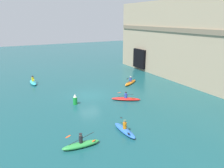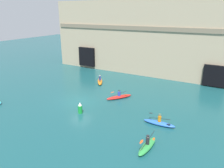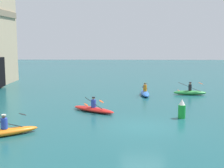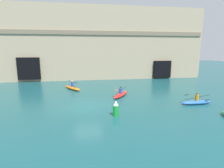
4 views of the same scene
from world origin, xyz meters
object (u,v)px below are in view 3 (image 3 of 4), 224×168
at_px(kayak_red, 94,109).
at_px(kayak_blue, 145,93).
at_px(kayak_green, 190,92).
at_px(kayak_orange, 5,131).
at_px(marker_buoy, 182,109).

height_order(kayak_red, kayak_blue, kayak_blue).
xyz_separation_m(kayak_green, kayak_red, (-6.92, 8.16, -0.04)).
height_order(kayak_red, kayak_orange, kayak_orange).
bearing_deg(kayak_red, kayak_orange, 86.96).
relative_size(kayak_blue, marker_buoy, 2.48).
bearing_deg(kayak_red, kayak_green, -105.93).
relative_size(kayak_green, kayak_red, 0.90).
relative_size(kayak_green, kayak_blue, 0.97).
bearing_deg(kayak_green, kayak_blue, 8.07).
bearing_deg(kayak_blue, kayak_red, -33.38).
bearing_deg(marker_buoy, kayak_green, -15.67).
relative_size(kayak_red, marker_buoy, 2.66).
bearing_deg(marker_buoy, kayak_blue, 11.90).
relative_size(kayak_red, kayak_blue, 1.07).
height_order(kayak_red, marker_buoy, marker_buoy).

